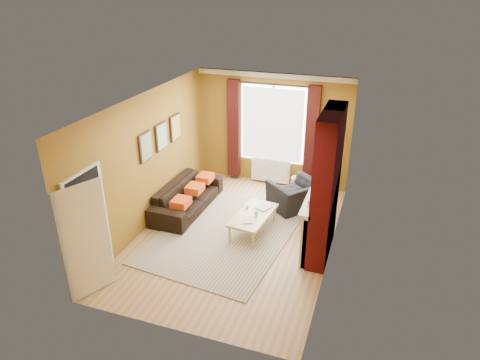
{
  "coord_description": "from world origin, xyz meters",
  "views": [
    {
      "loc": [
        2.49,
        -7.02,
        4.77
      ],
      "look_at": [
        0.0,
        0.25,
        1.15
      ],
      "focal_mm": 32.0,
      "sensor_mm": 36.0,
      "label": 1
    }
  ],
  "objects_px": {
    "sofa": "(187,196)",
    "coffee_table": "(253,216)",
    "armchair": "(295,195)",
    "floor_lamp": "(334,145)",
    "wicker_stool": "(298,186)"
  },
  "relations": [
    {
      "from": "wicker_stool",
      "to": "floor_lamp",
      "type": "height_order",
      "value": "floor_lamp"
    },
    {
      "from": "armchair",
      "to": "sofa",
      "type": "bearing_deg",
      "value": -30.57
    },
    {
      "from": "coffee_table",
      "to": "floor_lamp",
      "type": "distance_m",
      "value": 2.66
    },
    {
      "from": "sofa",
      "to": "coffee_table",
      "type": "bearing_deg",
      "value": -103.3
    },
    {
      "from": "floor_lamp",
      "to": "armchair",
      "type": "bearing_deg",
      "value": -127.54
    },
    {
      "from": "sofa",
      "to": "armchair",
      "type": "distance_m",
      "value": 2.43
    },
    {
      "from": "sofa",
      "to": "armchair",
      "type": "relative_size",
      "value": 2.12
    },
    {
      "from": "coffee_table",
      "to": "wicker_stool",
      "type": "bearing_deg",
      "value": 82.14
    },
    {
      "from": "wicker_stool",
      "to": "floor_lamp",
      "type": "bearing_deg",
      "value": 9.76
    },
    {
      "from": "armchair",
      "to": "coffee_table",
      "type": "height_order",
      "value": "armchair"
    },
    {
      "from": "armchair",
      "to": "wicker_stool",
      "type": "relative_size",
      "value": 2.37
    },
    {
      "from": "armchair",
      "to": "wicker_stool",
      "type": "height_order",
      "value": "armchair"
    },
    {
      "from": "armchair",
      "to": "floor_lamp",
      "type": "bearing_deg",
      "value": -177.41
    },
    {
      "from": "armchair",
      "to": "floor_lamp",
      "type": "distance_m",
      "value": 1.49
    },
    {
      "from": "coffee_table",
      "to": "floor_lamp",
      "type": "relative_size",
      "value": 0.8
    }
  ]
}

